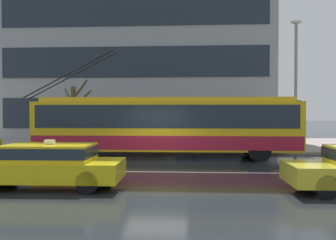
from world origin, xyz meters
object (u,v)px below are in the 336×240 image
object	(u,v)px
street_tree_bare	(74,112)
pedestrian_at_shelter	(105,122)
trolleybus	(167,125)
street_lamp	(296,74)
bus_shelter	(143,117)
pedestrian_approaching_curb	(196,120)
taxi_oncoming_near	(46,163)

from	to	relation	value
street_tree_bare	pedestrian_at_shelter	bearing A→B (deg)	-26.87
trolleybus	pedestrian_at_shelter	size ratio (longest dim) A/B	6.78
street_lamp	street_tree_bare	size ratio (longest dim) A/B	1.71
bus_shelter	pedestrian_at_shelter	distance (m)	2.30
pedestrian_at_shelter	street_tree_bare	distance (m)	2.52
trolleybus	bus_shelter	bearing A→B (deg)	112.74
bus_shelter	pedestrian_approaching_curb	world-z (taller)	bus_shelter
trolleybus	street_lamp	world-z (taller)	street_lamp
taxi_oncoming_near	street_lamp	bearing A→B (deg)	42.56
taxi_oncoming_near	bus_shelter	bearing A→B (deg)	82.39
trolleybus	pedestrian_approaching_curb	xyz separation A→B (m)	(1.45, 3.99, 0.15)
pedestrian_at_shelter	street_tree_bare	size ratio (longest dim) A/B	0.48
pedestrian_approaching_curb	street_lamp	xyz separation A→B (m)	(5.28, -1.81, 2.49)
bus_shelter	pedestrian_at_shelter	bearing A→B (deg)	-167.09
pedestrian_at_shelter	taxi_oncoming_near	bearing A→B (deg)	-85.70
taxi_oncoming_near	pedestrian_at_shelter	bearing A→B (deg)	94.30
taxi_oncoming_near	street_tree_bare	distance (m)	11.92
street_tree_bare	street_lamp	bearing A→B (deg)	-10.59
street_lamp	pedestrian_approaching_curb	bearing A→B (deg)	161.07
taxi_oncoming_near	trolleybus	bearing A→B (deg)	65.60
pedestrian_approaching_curb	bus_shelter	bearing A→B (deg)	-179.71
pedestrian_at_shelter	street_lamp	size ratio (longest dim) A/B	0.28
pedestrian_at_shelter	street_tree_bare	bearing A→B (deg)	153.13
pedestrian_approaching_curb	street_lamp	distance (m)	6.12
pedestrian_at_shelter	pedestrian_approaching_curb	xyz separation A→B (m)	(5.34, 0.53, 0.09)
street_tree_bare	taxi_oncoming_near	bearing A→B (deg)	-75.45
pedestrian_approaching_curb	street_tree_bare	distance (m)	7.57
bus_shelter	street_lamp	distance (m)	8.90
trolleybus	pedestrian_at_shelter	xyz separation A→B (m)	(-3.89, 3.47, 0.06)
pedestrian_approaching_curb	trolleybus	bearing A→B (deg)	-109.99
bus_shelter	street_tree_bare	bearing A→B (deg)	172.25
street_lamp	taxi_oncoming_near	bearing A→B (deg)	-137.44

